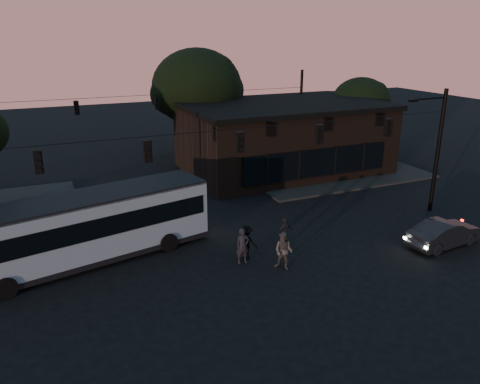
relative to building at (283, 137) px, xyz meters
name	(u,v)px	position (x,y,z in m)	size (l,w,h in m)	color
ground	(276,282)	(-9.00, -15.97, -2.71)	(120.00, 120.00, 0.00)	black
sidewalk_far_right	(326,170)	(3.00, -1.97, -2.63)	(14.00, 10.00, 0.15)	black
building	(283,137)	(0.00, 0.00, 0.00)	(15.40, 10.41, 5.40)	black
tree_behind	(197,87)	(-5.00, 6.03, 3.48)	(7.60, 7.60, 9.43)	black
tree_right	(361,102)	(9.00, 2.03, 1.93)	(5.20, 5.20, 6.86)	black
signal_rig_near	(240,164)	(-9.00, -11.97, 1.74)	(26.24, 0.30, 7.50)	black
signal_rig_far	(158,118)	(-9.00, 4.03, 1.50)	(26.24, 0.30, 7.50)	black
bus	(89,225)	(-16.22, -10.45, -0.85)	(12.08, 5.17, 3.32)	#7E8EA0
car	(445,233)	(0.76, -16.14, -2.00)	(1.49, 4.27, 1.41)	black
pedestrian_a	(243,246)	(-9.60, -13.66, -1.83)	(0.64, 0.42, 1.76)	black
pedestrian_b	(284,251)	(-8.11, -14.99, -1.79)	(0.89, 0.69, 1.83)	#474240
pedestrian_c	(285,232)	(-6.84, -12.81, -1.94)	(0.90, 0.38, 1.54)	black
pedestrian_d	(247,242)	(-9.22, -13.28, -1.85)	(1.11, 0.64, 1.71)	black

